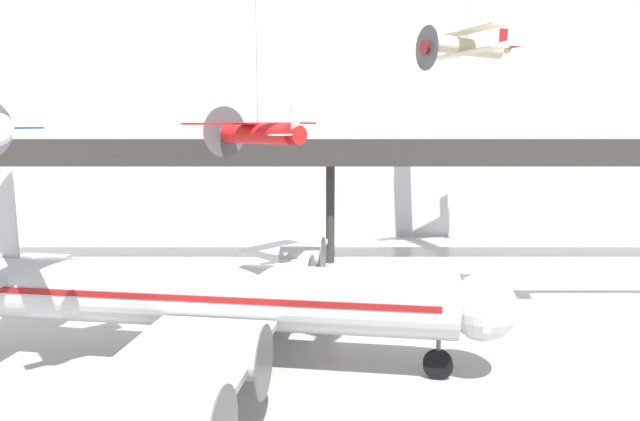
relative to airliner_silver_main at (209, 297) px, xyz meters
name	(u,v)px	position (x,y,z in m)	size (l,w,h in m)	color
hangar_back_wall	(327,98)	(5.78, 30.86, 9.97)	(140.00, 3.00, 26.46)	silver
mezzanine_walkway	(329,160)	(5.78, 18.14, 4.92)	(110.00, 3.20, 9.84)	#2D2B28
airliner_silver_main	(209,297)	(0.00, 0.00, 0.00)	(27.33, 31.25, 8.92)	#B7BABF
suspended_plane_red_highwing	(256,132)	(1.57, 6.47, 7.30)	(7.10, 7.09, 13.42)	red
suspended_plane_cream_biplane	(464,46)	(16.07, 19.62, 13.47)	(7.84, 9.16, 7.95)	beige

